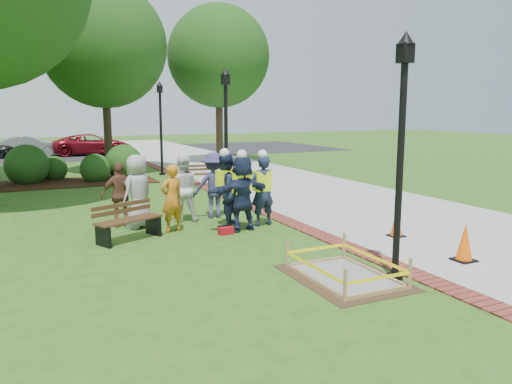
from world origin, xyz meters
name	(u,v)px	position (x,y,z in m)	size (l,w,h in m)	color
ground	(259,246)	(0.00, 0.00, 0.00)	(100.00, 100.00, 0.00)	#285116
sidewalk	(263,178)	(5.00, 10.00, 0.01)	(6.00, 60.00, 0.02)	#9E9E99
brick_edging	(193,182)	(1.75, 10.00, 0.01)	(0.50, 60.00, 0.03)	maroon
mulch_bed	(67,183)	(-3.00, 12.00, 0.02)	(7.00, 3.00, 0.05)	#381E0F
parking_lot	(94,153)	(0.00, 27.00, 0.00)	(36.00, 12.00, 0.01)	black
wet_concrete_pad	(344,265)	(0.47, -2.57, 0.23)	(1.72, 2.31, 0.55)	#47331E
bench_near	(129,229)	(-2.49, 1.72, 0.27)	(1.66, 1.13, 0.86)	#523B1C
bench_far	(199,179)	(1.72, 9.08, 0.26)	(1.55, 0.68, 0.81)	#513B1B
cone_front	(465,243)	(3.19, -2.77, 0.38)	(0.40, 0.40, 0.79)	black
cone_back	(397,223)	(3.29, -0.67, 0.33)	(0.35, 0.35, 0.69)	black
cone_far	(231,172)	(3.39, 9.79, 0.36)	(0.38, 0.38, 0.75)	black
toolbox	(226,231)	(-0.27, 1.29, 0.09)	(0.35, 0.19, 0.18)	#A90D17
lamp_near	(401,139)	(1.25, -3.00, 2.48)	(0.28, 0.28, 4.26)	black
lamp_mid	(226,126)	(1.25, 5.00, 2.48)	(0.28, 0.28, 4.26)	black
lamp_far	(161,121)	(1.25, 13.00, 2.48)	(0.28, 0.28, 4.26)	black
tree_back	(104,45)	(-0.87, 14.62, 5.89)	(5.72, 5.72, 8.77)	#3D2D1E
tree_right	(219,56)	(5.66, 17.01, 5.90)	(5.66, 5.66, 8.75)	#3D2D1E
shrub_b	(28,183)	(-4.44, 12.61, 0.00)	(1.73, 1.73, 1.73)	#154012
shrub_c	(96,181)	(-1.84, 12.05, 0.00)	(1.26, 1.26, 1.26)	#154012
shrub_d	(125,178)	(-0.54, 12.67, 0.00)	(1.60, 1.60, 1.60)	#154012
shrub_e	(55,180)	(-3.38, 13.33, 0.00)	(1.12, 1.12, 1.12)	#154012
casual_person_a	(138,192)	(-2.01, 2.88, 0.94)	(0.71, 0.65, 1.87)	#9D9D9D
casual_person_b	(172,198)	(-1.35, 2.11, 0.84)	(0.62, 0.50, 1.67)	#C26E16
casual_person_c	(182,188)	(-0.76, 3.16, 0.89)	(0.65, 0.50, 1.79)	white
casual_person_d	(121,195)	(-2.39, 3.18, 0.84)	(0.55, 0.37, 1.67)	brown
casual_person_e	(214,185)	(0.17, 3.25, 0.91)	(0.63, 0.46, 1.81)	#37355D
hivis_worker_a	(242,191)	(0.26, 1.49, 0.99)	(0.65, 0.48, 2.02)	#161A3A
hivis_worker_b	(262,188)	(0.95, 1.78, 0.97)	(0.62, 0.43, 1.98)	#1C2749
hivis_worker_c	(225,188)	(0.03, 2.06, 1.00)	(0.71, 0.65, 2.02)	#161A3A
parked_car_b	(30,156)	(-4.12, 25.91, 0.00)	(4.42, 1.92, 1.44)	#97979B
parked_car_c	(93,155)	(-0.26, 25.17, 0.00)	(4.67, 2.03, 1.52)	maroon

